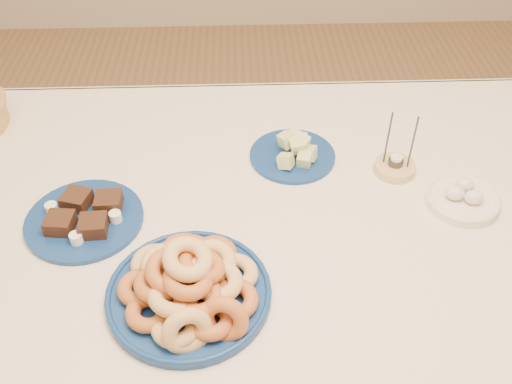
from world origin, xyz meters
TOP-DOWN VIEW (x-y plane):
  - ground at (0.00, 0.00)m, footprint 5.00×5.00m
  - dining_table at (0.00, 0.00)m, footprint 1.71×1.11m
  - donut_platter at (-0.14, -0.25)m, footprint 0.39×0.39m
  - melon_plate at (0.11, 0.19)m, footprint 0.27×0.27m
  - brownie_plate at (-0.39, -0.03)m, footprint 0.27×0.27m
  - candle_holder at (0.35, 0.12)m, footprint 0.13×0.13m
  - egg_bowl at (0.49, 0.00)m, footprint 0.20×0.20m

SIDE VIEW (x-z plane):
  - ground at x=0.00m, z-range 0.00..0.00m
  - dining_table at x=0.00m, z-range 0.27..1.02m
  - brownie_plate at x=-0.39m, z-range 0.74..0.79m
  - candle_holder at x=0.35m, z-range 0.68..0.85m
  - egg_bowl at x=0.49m, z-range 0.74..0.80m
  - melon_plate at x=0.11m, z-range 0.73..0.81m
  - donut_platter at x=-0.14m, z-range 0.72..0.87m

